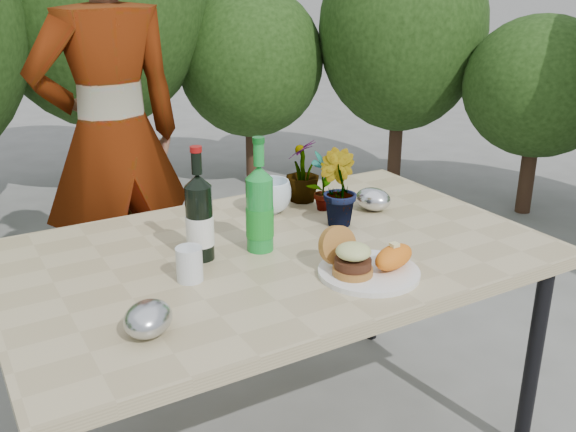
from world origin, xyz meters
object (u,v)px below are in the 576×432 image
dinner_plate (369,272)px  person (112,138)px  patio_table (275,265)px  wine_bottle (199,219)px

dinner_plate → person: 1.39m
dinner_plate → person: bearing=103.3°
patio_table → person: size_ratio=0.90×
dinner_plate → person: person is taller
dinner_plate → wine_bottle: (-0.35, 0.33, 0.12)m
patio_table → dinner_plate: 0.33m
wine_bottle → patio_table: bearing=-19.3°
wine_bottle → person: (0.04, 1.01, 0.01)m
patio_table → wine_bottle: wine_bottle is taller
patio_table → wine_bottle: size_ratio=4.79×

